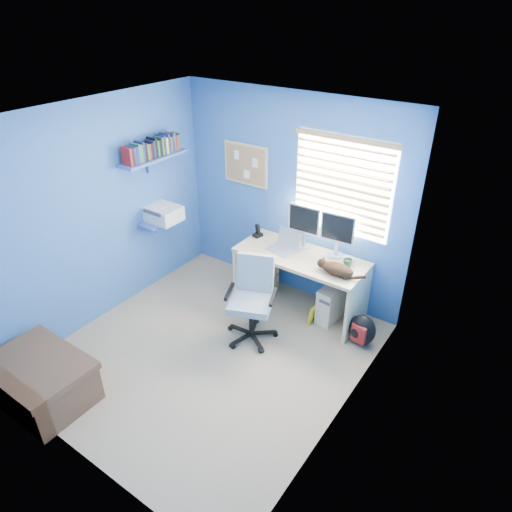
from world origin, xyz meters
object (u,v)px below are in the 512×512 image
Objects in this scene: laptop at (283,242)px; office_chair at (252,309)px; desk at (299,282)px; cat at (338,269)px; tower_pc at (332,302)px.

laptop reaches higher than office_chair.
desk is 4.24× the size of cat.
desk is 1.63× the size of office_chair.
laptop is 0.35× the size of office_chair.
cat reaches higher than desk.
tower_pc is (0.43, 0.04, -0.14)m from desk.
cat is 1.03m from office_chair.
office_chair reaches higher than cat.
office_chair is at bearing -122.06° from tower_pc.
desk is 3.43× the size of tower_pc.
desk is 4.67× the size of laptop.
desk is 0.77m from office_chair.
tower_pc is at bearing 119.61° from cat.
laptop reaches higher than desk.
office_chair is at bearing -137.49° from cat.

